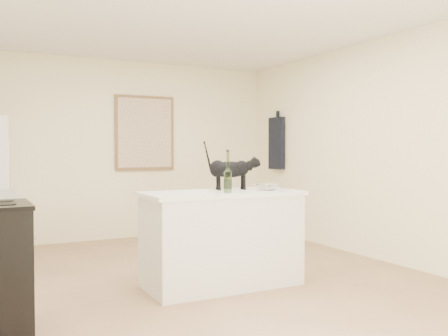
% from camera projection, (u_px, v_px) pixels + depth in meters
% --- Properties ---
extents(floor, '(5.50, 5.50, 0.00)m').
position_uv_depth(floor, '(203.00, 282.00, 4.85)').
color(floor, tan).
rests_on(floor, ground).
extents(ceiling, '(5.50, 5.50, 0.00)m').
position_uv_depth(ceiling, '(203.00, 14.00, 4.76)').
color(ceiling, white).
rests_on(ceiling, ground).
extents(wall_back, '(4.50, 0.00, 4.50)m').
position_uv_depth(wall_back, '(125.00, 150.00, 7.25)').
color(wall_back, '#FDF2C3').
rests_on(wall_back, ground).
extents(wall_front, '(4.50, 0.00, 4.50)m').
position_uv_depth(wall_front, '(445.00, 148.00, 2.36)').
color(wall_front, '#FDF2C3').
rests_on(wall_front, ground).
extents(wall_right, '(0.00, 5.50, 5.50)m').
position_uv_depth(wall_right, '(376.00, 150.00, 5.83)').
color(wall_right, '#FDF2C3').
rests_on(wall_right, ground).
extents(island_base, '(1.44, 0.67, 0.86)m').
position_uv_depth(island_base, '(222.00, 241.00, 4.70)').
color(island_base, white).
rests_on(island_base, floor).
extents(island_top, '(1.50, 0.70, 0.04)m').
position_uv_depth(island_top, '(222.00, 194.00, 4.69)').
color(island_top, white).
rests_on(island_top, island_base).
extents(artwork_frame, '(0.90, 0.03, 1.10)m').
position_uv_depth(artwork_frame, '(145.00, 133.00, 7.35)').
color(artwork_frame, brown).
rests_on(artwork_frame, wall_back).
extents(artwork_canvas, '(0.82, 0.00, 1.02)m').
position_uv_depth(artwork_canvas, '(145.00, 133.00, 7.34)').
color(artwork_canvas, beige).
rests_on(artwork_canvas, wall_back).
extents(hanging_garment, '(0.08, 0.34, 0.80)m').
position_uv_depth(hanging_garment, '(277.00, 143.00, 7.62)').
color(hanging_garment, black).
rests_on(hanging_garment, wall_right).
extents(black_cat, '(0.53, 0.27, 0.36)m').
position_uv_depth(black_cat, '(230.00, 172.00, 4.91)').
color(black_cat, black).
rests_on(black_cat, island_top).
extents(wine_bottle, '(0.08, 0.08, 0.34)m').
position_uv_depth(wine_bottle, '(228.00, 174.00, 4.55)').
color(wine_bottle, '#376127').
rests_on(wine_bottle, island_top).
extents(glass_bowl, '(0.29, 0.29, 0.06)m').
position_uv_depth(glass_bowl, '(268.00, 187.00, 4.84)').
color(glass_bowl, white).
rests_on(glass_bowl, island_top).
extents(fridge_paper, '(0.05, 0.12, 0.17)m').
position_uv_depth(fridge_paper, '(7.00, 147.00, 6.14)').
color(fridge_paper, silver).
rests_on(fridge_paper, fridge).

